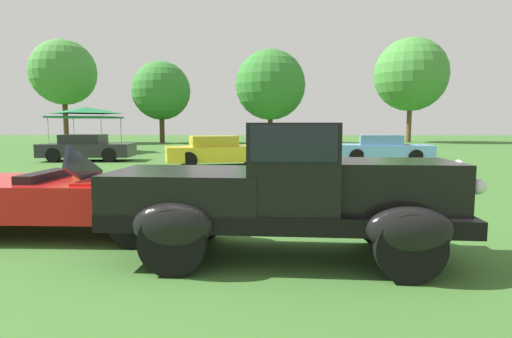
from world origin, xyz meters
The scene contains 11 objects.
ground_plane centered at (0.00, 0.00, 0.00)m, with size 120.00×120.00×0.00m, color #386628.
feature_pickup_truck centered at (0.66, -0.31, 0.87)m, with size 4.43×1.95×1.70m.
neighbor_convertible centered at (-2.55, 0.80, 0.58)m, with size 4.12×1.75×1.40m.
show_car_charcoal centered at (-8.08, 13.36, 0.60)m, with size 4.20×1.98×1.22m.
show_car_yellow centered at (-1.77, 11.26, 0.60)m, with size 4.41×2.82×1.22m.
show_car_skyblue centered at (5.35, 12.91, 0.60)m, with size 4.19×2.26×1.22m.
canopy_tent_left_field centered at (-10.64, 19.12, 2.42)m, with size 3.39×3.39×2.71m.
treeline_far_left centered at (-17.90, 31.06, 6.22)m, with size 5.68×5.68×9.08m.
treeline_mid_left centered at (-9.46, 31.85, 4.67)m, with size 5.20×5.20×7.29m.
treeline_center centered at (0.32, 31.92, 5.16)m, with size 6.20×6.20×8.27m.
treeline_mid_right centered at (13.33, 34.24, 6.26)m, with size 6.73×6.73×9.64m.
Camera 1 is at (0.47, -5.45, 1.68)m, focal length 29.13 mm.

